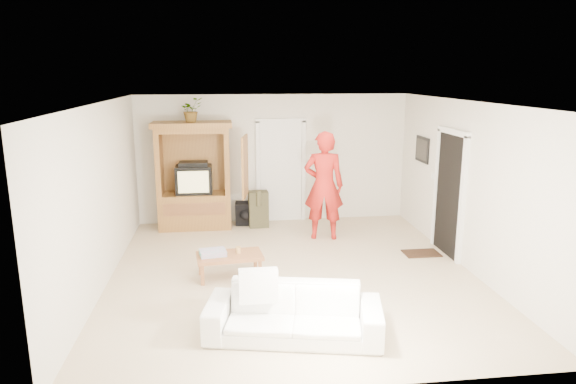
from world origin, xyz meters
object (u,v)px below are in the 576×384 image
(man, at_px, (324,186))
(sofa, at_px, (294,313))
(armoire, at_px, (195,183))
(coffee_table, at_px, (230,257))

(man, distance_m, sofa, 3.80)
(armoire, distance_m, coffee_table, 2.83)
(armoire, bearing_deg, man, -22.68)
(man, relative_size, sofa, 0.99)
(armoire, distance_m, man, 2.57)
(sofa, bearing_deg, armoire, 117.97)
(armoire, xyz_separation_m, coffee_table, (0.62, -2.69, -0.59))
(man, bearing_deg, sofa, 83.58)
(coffee_table, bearing_deg, armoire, 96.58)
(sofa, bearing_deg, man, 85.58)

